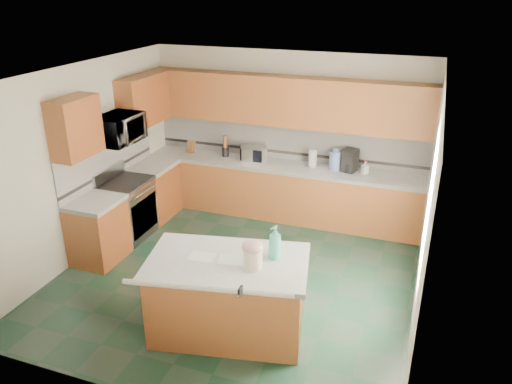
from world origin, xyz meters
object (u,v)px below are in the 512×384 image
at_px(toaster_oven, 254,153).
at_px(treat_jar, 252,259).
at_px(island_base, 228,298).
at_px(soap_bottle_island, 275,242).
at_px(knife_block, 191,147).
at_px(coffee_maker, 350,160).
at_px(island_top, 227,263).

bearing_deg(toaster_oven, treat_jar, -94.98).
xyz_separation_m(island_base, toaster_oven, (-0.83, 3.13, 0.61)).
relative_size(treat_jar, soap_bottle_island, 0.56).
distance_m(island_base, soap_bottle_island, 0.86).
height_order(island_base, knife_block, knife_block).
distance_m(knife_block, toaster_oven, 1.16).
relative_size(island_base, knife_block, 7.73).
xyz_separation_m(knife_block, toaster_oven, (1.16, 0.00, 0.01)).
bearing_deg(knife_block, treat_jar, -54.00).
bearing_deg(coffee_maker, island_base, -89.37).
height_order(toaster_oven, coffee_maker, coffee_maker).
distance_m(island_top, knife_block, 3.71).
height_order(island_base, island_top, island_top).
bearing_deg(island_base, soap_bottle_island, 14.50).
xyz_separation_m(island_top, soap_bottle_island, (0.47, 0.23, 0.22)).
height_order(treat_jar, knife_block, knife_block).
distance_m(soap_bottle_island, knife_block, 3.80).
bearing_deg(soap_bottle_island, island_base, -131.27).
bearing_deg(treat_jar, toaster_oven, 120.91).
height_order(island_top, coffee_maker, coffee_maker).
xyz_separation_m(treat_jar, toaster_oven, (-1.14, 3.17, 0.01)).
height_order(treat_jar, toaster_oven, toaster_oven).
bearing_deg(island_top, treat_jar, -19.22).
bearing_deg(toaster_oven, island_base, -99.84).
height_order(treat_jar, soap_bottle_island, soap_bottle_island).
bearing_deg(island_base, treat_jar, -19.22).
height_order(soap_bottle_island, knife_block, soap_bottle_island).
distance_m(island_top, treat_jar, 0.34).
relative_size(island_base, coffee_maker, 4.60).
bearing_deg(treat_jar, island_base, -176.64).
height_order(treat_jar, coffee_maker, coffee_maker).
height_order(soap_bottle_island, coffee_maker, soap_bottle_island).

